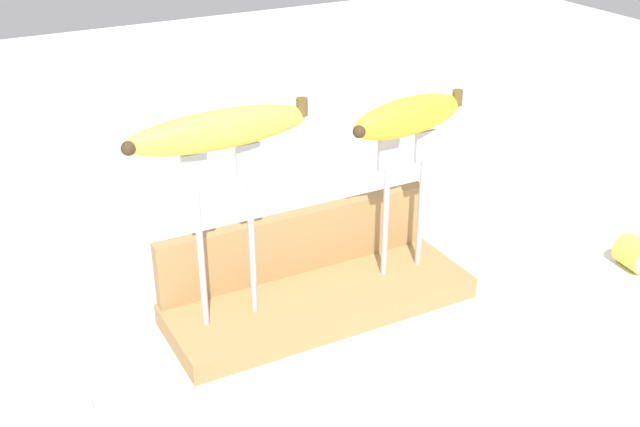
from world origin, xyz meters
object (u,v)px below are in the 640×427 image
object	(u,v)px
fork_stand_right	(407,192)
fork_fallen_far	(32,415)
fork_stand_left	(227,223)
banana_raised_left	(221,131)
banana_chunk_far	(636,254)
fork_fallen_near	(242,398)
banana_raised_right	(411,118)

from	to	relation	value
fork_stand_right	fork_fallen_far	xyz separation A→B (m)	(-0.44, -0.03, -0.13)
fork_stand_left	banana_raised_left	world-z (taller)	banana_raised_left
banana_raised_left	fork_fallen_far	size ratio (longest dim) A/B	1.22
banana_chunk_far	fork_fallen_near	bearing A→B (deg)	-179.65
fork_stand_left	fork_fallen_far	world-z (taller)	fork_stand_left
fork_stand_right	banana_raised_right	distance (m)	0.09
banana_raised_right	fork_fallen_near	xyz separation A→B (m)	(-0.25, -0.10, -0.22)
banana_raised_right	fork_stand_left	bearing A→B (deg)	180.00
fork_stand_left	banana_raised_left	xyz separation A→B (m)	(-0.00, -0.00, 0.10)
fork_fallen_near	banana_chunk_far	bearing A→B (deg)	0.35
banana_raised_left	fork_fallen_near	distance (m)	0.26
fork_fallen_far	banana_raised_right	bearing A→B (deg)	3.95
fork_fallen_near	banana_raised_right	bearing A→B (deg)	21.73
fork_stand_left	fork_fallen_far	xyz separation A→B (m)	(-0.22, -0.03, -0.14)
fork_fallen_near	fork_fallen_far	xyz separation A→B (m)	(-0.19, 0.07, 0.00)
fork_stand_left	banana_chunk_far	distance (m)	0.53
fork_stand_left	fork_fallen_near	bearing A→B (deg)	-108.16
banana_chunk_far	fork_stand_right	bearing A→B (deg)	161.18
fork_stand_left	fork_fallen_near	distance (m)	0.18
banana_raised_right	fork_fallen_far	distance (m)	0.49
banana_raised_right	fork_fallen_near	size ratio (longest dim) A/B	0.95
banana_raised_right	banana_raised_left	bearing A→B (deg)	180.00
fork_stand_left	banana_raised_right	bearing A→B (deg)	-0.00
fork_stand_right	fork_fallen_far	distance (m)	0.46
fork_stand_right	fork_fallen_far	size ratio (longest dim) A/B	1.08
fork_stand_left	fork_stand_right	bearing A→B (deg)	0.00
fork_stand_left	banana_raised_left	bearing A→B (deg)	-179.01
fork_stand_left	banana_chunk_far	bearing A→B (deg)	-10.91
banana_raised_left	banana_chunk_far	size ratio (longest dim) A/B	4.28
fork_stand_right	banana_chunk_far	distance (m)	0.32
fork_fallen_near	fork_fallen_far	distance (m)	0.20
banana_raised_left	fork_fallen_near	size ratio (longest dim) A/B	1.17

